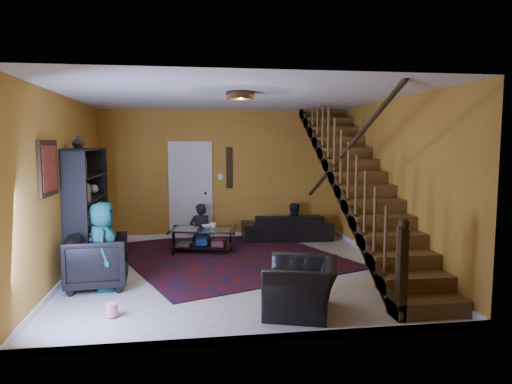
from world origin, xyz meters
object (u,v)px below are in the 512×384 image
at_px(armchair_left, 98,261).
at_px(armchair_right, 301,287).
at_px(bookshelf, 88,210).
at_px(sofa, 287,227).
at_px(coffee_table, 203,238).

distance_m(armchair_left, armchair_right, 3.00).
bearing_deg(bookshelf, armchair_right, -40.02).
height_order(bookshelf, sofa, bookshelf).
bearing_deg(bookshelf, sofa, 24.34).
xyz_separation_m(armchair_right, coffee_table, (-1.10, 3.36, -0.06)).
relative_size(bookshelf, armchair_left, 2.37).
distance_m(armchair_left, coffee_table, 2.54).
bearing_deg(coffee_table, armchair_left, -128.16).
relative_size(bookshelf, coffee_table, 1.52).
height_order(bookshelf, armchair_left, bookshelf).
bearing_deg(armchair_left, coffee_table, -42.93).
relative_size(sofa, coffee_table, 1.45).
bearing_deg(coffee_table, armchair_right, -71.87).
bearing_deg(coffee_table, bookshelf, -156.88).
bearing_deg(armchair_right, armchair_left, -98.98).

